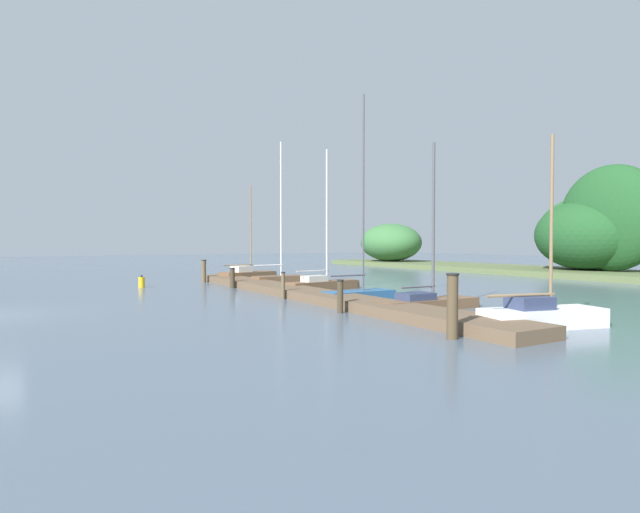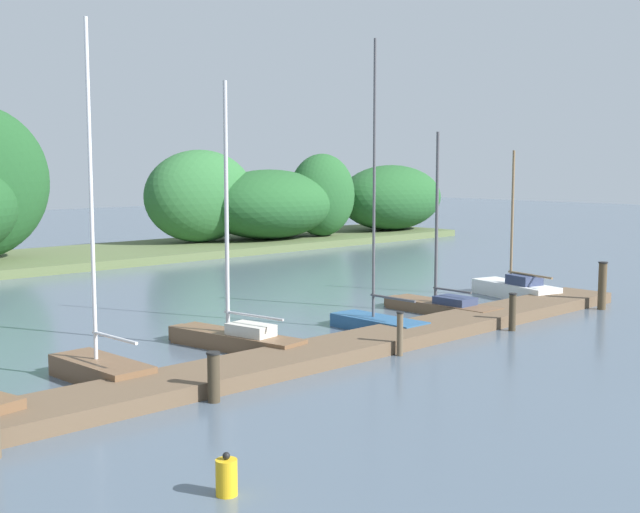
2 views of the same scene
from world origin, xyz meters
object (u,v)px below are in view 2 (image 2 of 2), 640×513
(sailboat_5, at_px, (514,287))
(mooring_piling_4, at_px, (602,286))
(sailboat_1, at_px, (98,364))
(sailboat_4, at_px, (440,304))
(mooring_piling_2, at_px, (400,334))
(channel_buoy_0, at_px, (227,477))
(sailboat_3, at_px, (375,318))
(mooring_piling_1, at_px, (214,377))
(sailboat_2, at_px, (233,335))
(mooring_piling_3, at_px, (512,312))

(sailboat_5, xyz_separation_m, mooring_piling_4, (-0.05, -3.44, 0.45))
(sailboat_1, distance_m, sailboat_4, 12.16)
(sailboat_1, distance_m, mooring_piling_2, 7.36)
(sailboat_5, distance_m, channel_buoy_0, 19.82)
(sailboat_3, relative_size, mooring_piling_1, 8.03)
(sailboat_2, xyz_separation_m, sailboat_3, (4.50, -0.89, -0.03))
(sailboat_4, xyz_separation_m, mooring_piling_1, (-11.28, -3.08, 0.23))
(sailboat_5, bearing_deg, channel_buoy_0, 125.12)
(sailboat_1, height_order, sailboat_5, sailboat_1)
(mooring_piling_3, distance_m, channel_buoy_0, 13.78)
(sailboat_3, relative_size, channel_buoy_0, 12.81)
(sailboat_4, relative_size, mooring_piling_4, 3.66)
(mooring_piling_4, height_order, channel_buoy_0, mooring_piling_4)
(sailboat_3, xyz_separation_m, sailboat_5, (8.03, 0.57, 0.00))
(mooring_piling_2, bearing_deg, sailboat_2, 126.45)
(sailboat_2, relative_size, mooring_piling_1, 6.67)
(sailboat_2, relative_size, sailboat_4, 1.19)
(sailboat_2, distance_m, mooring_piling_4, 13.05)
(sailboat_2, height_order, mooring_piling_3, sailboat_2)
(mooring_piling_2, bearing_deg, mooring_piling_4, -1.54)
(sailboat_4, xyz_separation_m, mooring_piling_4, (4.44, -3.28, 0.50))
(mooring_piling_2, bearing_deg, sailboat_5, 17.66)
(sailboat_4, distance_m, mooring_piling_3, 3.30)
(mooring_piling_2, relative_size, mooring_piling_4, 0.70)
(sailboat_2, bearing_deg, mooring_piling_4, -116.26)
(sailboat_3, height_order, sailboat_5, sailboat_3)
(sailboat_4, distance_m, mooring_piling_2, 6.25)
(sailboat_5, xyz_separation_m, mooring_piling_1, (-15.78, -3.23, 0.17))
(sailboat_2, bearing_deg, sailboat_3, -110.67)
(sailboat_3, bearing_deg, mooring_piling_2, 143.30)
(sailboat_1, height_order, mooring_piling_1, sailboat_1)
(sailboat_4, height_order, mooring_piling_1, sailboat_4)
(mooring_piling_2, distance_m, mooring_piling_3, 4.74)
(sailboat_4, bearing_deg, sailboat_1, 90.21)
(mooring_piling_4, bearing_deg, sailboat_2, 163.27)
(mooring_piling_1, height_order, mooring_piling_3, mooring_piling_3)
(mooring_piling_1, xyz_separation_m, channel_buoy_0, (-2.69, -3.96, -0.25))
(mooring_piling_3, height_order, channel_buoy_0, mooring_piling_3)
(sailboat_5, height_order, mooring_piling_2, sailboat_5)
(mooring_piling_3, bearing_deg, sailboat_1, 164.13)
(sailboat_1, height_order, sailboat_2, sailboat_1)
(mooring_piling_2, bearing_deg, channel_buoy_0, -154.67)
(sailboat_3, bearing_deg, channel_buoy_0, 122.25)
(sailboat_5, height_order, mooring_piling_3, sailboat_5)
(channel_buoy_0, bearing_deg, mooring_piling_3, 16.13)
(mooring_piling_2, xyz_separation_m, mooring_piling_4, (9.91, -0.27, 0.24))
(mooring_piling_1, xyz_separation_m, mooring_piling_2, (5.82, 0.06, 0.04))
(sailboat_4, bearing_deg, mooring_piling_4, -126.07)
(mooring_piling_1, xyz_separation_m, mooring_piling_4, (15.73, -0.20, 0.28))
(channel_buoy_0, bearing_deg, sailboat_1, 75.65)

